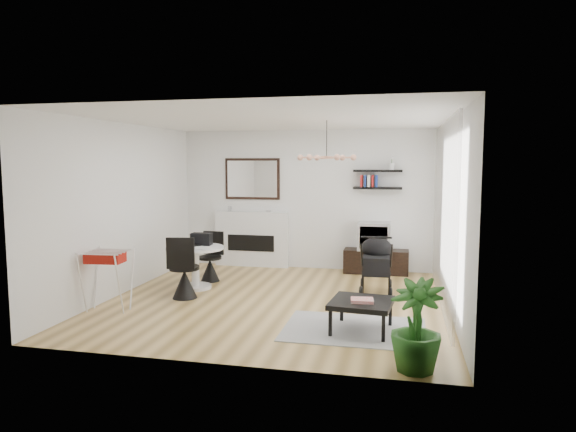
% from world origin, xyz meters
% --- Properties ---
extents(floor, '(5.00, 5.00, 0.00)m').
position_xyz_m(floor, '(0.00, 0.00, 0.00)').
color(floor, olive).
rests_on(floor, ground).
extents(ceiling, '(5.00, 5.00, 0.00)m').
position_xyz_m(ceiling, '(0.00, 0.00, 2.70)').
color(ceiling, white).
rests_on(ceiling, wall_back).
extents(wall_back, '(5.00, 0.00, 5.00)m').
position_xyz_m(wall_back, '(0.00, 2.50, 1.35)').
color(wall_back, white).
rests_on(wall_back, floor).
extents(wall_left, '(0.00, 5.00, 5.00)m').
position_xyz_m(wall_left, '(-2.50, 0.00, 1.35)').
color(wall_left, white).
rests_on(wall_left, floor).
extents(wall_right, '(0.00, 5.00, 5.00)m').
position_xyz_m(wall_right, '(2.50, 0.00, 1.35)').
color(wall_right, white).
rests_on(wall_right, floor).
extents(sheer_curtain, '(0.04, 3.60, 2.60)m').
position_xyz_m(sheer_curtain, '(2.40, 0.20, 1.35)').
color(sheer_curtain, white).
rests_on(sheer_curtain, wall_right).
extents(fireplace, '(1.50, 0.17, 2.16)m').
position_xyz_m(fireplace, '(-1.10, 2.42, 0.69)').
color(fireplace, white).
rests_on(fireplace, floor).
extents(shelf_lower, '(0.90, 0.25, 0.04)m').
position_xyz_m(shelf_lower, '(1.37, 2.37, 1.60)').
color(shelf_lower, black).
rests_on(shelf_lower, wall_back).
extents(shelf_upper, '(0.90, 0.25, 0.04)m').
position_xyz_m(shelf_upper, '(1.37, 2.37, 1.92)').
color(shelf_upper, black).
rests_on(shelf_upper, wall_back).
extents(pendant_lamp, '(0.90, 0.90, 0.10)m').
position_xyz_m(pendant_lamp, '(0.70, 0.30, 2.15)').
color(pendant_lamp, tan).
rests_on(pendant_lamp, ceiling).
extents(tv_console, '(1.19, 0.42, 0.45)m').
position_xyz_m(tv_console, '(1.37, 2.28, 0.22)').
color(tv_console, black).
rests_on(tv_console, floor).
extents(crt_tv, '(0.59, 0.52, 0.52)m').
position_xyz_m(crt_tv, '(1.33, 2.28, 0.71)').
color(crt_tv, '#B8B8BA').
rests_on(crt_tv, tv_console).
extents(dining_table, '(0.95, 0.95, 0.70)m').
position_xyz_m(dining_table, '(-1.49, 0.45, 0.46)').
color(dining_table, white).
rests_on(dining_table, floor).
extents(laptop, '(0.36, 0.27, 0.03)m').
position_xyz_m(laptop, '(-1.59, 0.44, 0.71)').
color(laptop, black).
rests_on(laptop, dining_table).
extents(black_bag, '(0.34, 0.22, 0.20)m').
position_xyz_m(black_bag, '(-1.46, 0.66, 0.80)').
color(black_bag, black).
rests_on(black_bag, dining_table).
extents(newspaper, '(0.41, 0.37, 0.01)m').
position_xyz_m(newspaper, '(-1.29, 0.34, 0.70)').
color(newspaper, silver).
rests_on(newspaper, dining_table).
extents(drinking_glass, '(0.05, 0.05, 0.09)m').
position_xyz_m(drinking_glass, '(-1.75, 0.56, 0.74)').
color(drinking_glass, white).
rests_on(drinking_glass, dining_table).
extents(chair_far, '(0.41, 0.41, 0.86)m').
position_xyz_m(chair_far, '(-1.45, 1.01, 0.27)').
color(chair_far, black).
rests_on(chair_far, floor).
extents(chair_near, '(0.48, 0.49, 0.97)m').
position_xyz_m(chair_near, '(-1.41, -0.17, 0.31)').
color(chair_near, black).
rests_on(chair_near, floor).
extents(drying_rack, '(0.62, 0.58, 0.86)m').
position_xyz_m(drying_rack, '(-2.18, -1.03, 0.45)').
color(drying_rack, white).
rests_on(drying_rack, floor).
extents(stroller, '(0.53, 0.84, 1.00)m').
position_xyz_m(stroller, '(1.44, 0.73, 0.43)').
color(stroller, black).
rests_on(stroller, floor).
extents(rug, '(1.75, 1.26, 0.01)m').
position_xyz_m(rug, '(1.27, -1.10, 0.01)').
color(rug, '#999999').
rests_on(rug, floor).
extents(coffee_table, '(0.81, 0.81, 0.38)m').
position_xyz_m(coffee_table, '(1.35, -1.14, 0.35)').
color(coffee_table, black).
rests_on(coffee_table, rug).
extents(magazines, '(0.29, 0.24, 0.04)m').
position_xyz_m(magazines, '(1.37, -1.20, 0.41)').
color(magazines, '#D73B35').
rests_on(magazines, coffee_table).
extents(potted_plant, '(0.65, 0.65, 0.93)m').
position_xyz_m(potted_plant, '(1.98, -2.23, 0.46)').
color(potted_plant, '#1E5217').
rests_on(potted_plant, floor).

